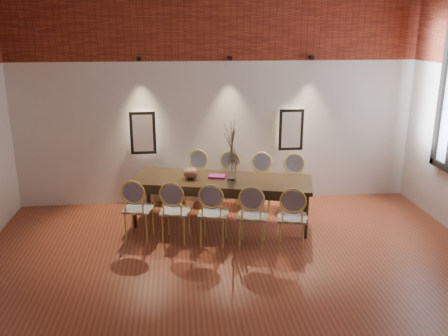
{
  "coord_description": "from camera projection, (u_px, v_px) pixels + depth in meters",
  "views": [
    {
      "loc": [
        -0.73,
        -4.65,
        3.06
      ],
      "look_at": [
        -0.04,
        2.03,
        1.05
      ],
      "focal_mm": 38.0,
      "sensor_mm": 36.0,
      "label": 1
    }
  ],
  "objects": [
    {
      "name": "chair_far_c",
      "position": [
        228.0,
        181.0,
        8.25
      ],
      "size": [
        0.54,
        0.54,
        0.94
      ],
      "primitive_type": null,
      "rotation": [
        0.0,
        0.0,
        2.89
      ],
      "color": "#DBC85C",
      "rests_on": "floor"
    },
    {
      "name": "chair_near_e",
      "position": [
        292.0,
        217.0,
        6.7
      ],
      "size": [
        0.54,
        0.54,
        0.94
      ],
      "primitive_type": null,
      "rotation": [
        0.0,
        0.0,
        -0.25
      ],
      "color": "#DBC85C",
      "rests_on": "floor"
    },
    {
      "name": "book",
      "position": [
        217.0,
        176.0,
        7.55
      ],
      "size": [
        0.3,
        0.24,
        0.03
      ],
      "primitive_type": "cube",
      "rotation": [
        0.0,
        0.0,
        -0.25
      ],
      "color": "#8F186C",
      "rests_on": "dining_table"
    },
    {
      "name": "chair_near_d",
      "position": [
        252.0,
        215.0,
        6.78
      ],
      "size": [
        0.54,
        0.54,
        0.94
      ],
      "primitive_type": null,
      "rotation": [
        0.0,
        0.0,
        -0.25
      ],
      "color": "#DBC85C",
      "rests_on": "floor"
    },
    {
      "name": "chair_near_c",
      "position": [
        214.0,
        213.0,
        6.86
      ],
      "size": [
        0.54,
        0.54,
        0.94
      ],
      "primitive_type": null,
      "rotation": [
        0.0,
        0.0,
        -0.25
      ],
      "color": "#DBC85C",
      "rests_on": "floor"
    },
    {
      "name": "chair_far_e",
      "position": [
        293.0,
        184.0,
        8.09
      ],
      "size": [
        0.54,
        0.54,
        0.94
      ],
      "primitive_type": null,
      "rotation": [
        0.0,
        0.0,
        2.89
      ],
      "color": "#DBC85C",
      "rests_on": "floor"
    },
    {
      "name": "niche_left",
      "position": [
        143.0,
        133.0,
        8.17
      ],
      "size": [
        0.36,
        0.06,
        0.66
      ],
      "primitive_type": "cube",
      "color": "#FFEAC6",
      "rests_on": "wall_back"
    },
    {
      "name": "wall_back",
      "position": [
        217.0,
        90.0,
        8.19
      ],
      "size": [
        7.0,
        0.1,
        4.0
      ],
      "primitive_type": "cube",
      "color": "silver",
      "rests_on": "ground"
    },
    {
      "name": "dried_branches",
      "position": [
        232.0,
        142.0,
        7.28
      ],
      "size": [
        0.5,
        0.5,
        0.7
      ],
      "primitive_type": null,
      "color": "#4E3F2B",
      "rests_on": "vase"
    },
    {
      "name": "brick_band_back",
      "position": [
        217.0,
        14.0,
        7.77
      ],
      "size": [
        7.0,
        0.02,
        1.5
      ],
      "primitive_type": "cube",
      "color": "maroon",
      "rests_on": "ground"
    },
    {
      "name": "chair_far_d",
      "position": [
        260.0,
        183.0,
        8.17
      ],
      "size": [
        0.54,
        0.54,
        0.94
      ],
      "primitive_type": null,
      "rotation": [
        0.0,
        0.0,
        2.89
      ],
      "color": "#DBC85C",
      "rests_on": "floor"
    },
    {
      "name": "chair_near_a",
      "position": [
        139.0,
        208.0,
        7.02
      ],
      "size": [
        0.54,
        0.54,
        0.94
      ],
      "primitive_type": null,
      "rotation": [
        0.0,
        0.0,
        -0.25
      ],
      "color": "#DBC85C",
      "rests_on": "floor"
    },
    {
      "name": "chair_far_a",
      "position": [
        165.0,
        178.0,
        8.41
      ],
      "size": [
        0.54,
        0.54,
        0.94
      ],
      "primitive_type": null,
      "rotation": [
        0.0,
        0.0,
        2.89
      ],
      "color": "#DBC85C",
      "rests_on": "floor"
    },
    {
      "name": "dining_table",
      "position": [
        221.0,
        201.0,
        7.58
      ],
      "size": [
        2.96,
        1.59,
        0.75
      ],
      "primitive_type": "cube",
      "rotation": [
        0.0,
        0.0,
        -0.25
      ],
      "color": "#312112",
      "rests_on": "floor"
    },
    {
      "name": "vase",
      "position": [
        232.0,
        170.0,
        7.41
      ],
      "size": [
        0.14,
        0.14,
        0.3
      ],
      "primitive_type": "cylinder",
      "color": "silver",
      "rests_on": "dining_table"
    },
    {
      "name": "floor",
      "position": [
        246.0,
        308.0,
        5.39
      ],
      "size": [
        7.0,
        7.0,
        0.02
      ],
      "primitive_type": "cube",
      "color": "brown",
      "rests_on": "ground"
    },
    {
      "name": "bowl",
      "position": [
        191.0,
        173.0,
        7.47
      ],
      "size": [
        0.24,
        0.24,
        0.18
      ],
      "primitive_type": "ellipsoid",
      "color": "brown",
      "rests_on": "dining_table"
    },
    {
      "name": "spot_fixture_left",
      "position": [
        139.0,
        59.0,
        7.78
      ],
      "size": [
        0.08,
        0.1,
        0.08
      ],
      "primitive_type": "cylinder",
      "rotation": [
        1.57,
        0.0,
        0.0
      ],
      "color": "black",
      "rests_on": "wall_back"
    },
    {
      "name": "spot_fixture_mid",
      "position": [
        230.0,
        58.0,
        7.93
      ],
      "size": [
        0.08,
        0.1,
        0.08
      ],
      "primitive_type": "cylinder",
      "rotation": [
        1.57,
        0.0,
        0.0
      ],
      "color": "black",
      "rests_on": "wall_back"
    },
    {
      "name": "chair_near_b",
      "position": [
        176.0,
        211.0,
        6.94
      ],
      "size": [
        0.54,
        0.54,
        0.94
      ],
      "primitive_type": null,
      "rotation": [
        0.0,
        0.0,
        -0.25
      ],
      "color": "#DBC85C",
      "rests_on": "floor"
    },
    {
      "name": "spot_fixture_right",
      "position": [
        311.0,
        58.0,
        8.07
      ],
      "size": [
        0.08,
        0.1,
        0.08
      ],
      "primitive_type": "cylinder",
      "rotation": [
        1.57,
        0.0,
        0.0
      ],
      "color": "black",
      "rests_on": "wall_back"
    },
    {
      "name": "chair_far_b",
      "position": [
        196.0,
        180.0,
        8.33
      ],
      "size": [
        0.54,
        0.54,
        0.94
      ],
      "primitive_type": null,
      "rotation": [
        0.0,
        0.0,
        2.89
      ],
      "color": "#DBC85C",
      "rests_on": "floor"
    },
    {
      "name": "niche_right",
      "position": [
        291.0,
        130.0,
        8.42
      ],
      "size": [
        0.36,
        0.06,
        0.66
      ],
      "primitive_type": "cube",
      "color": "#FFEAC6",
      "rests_on": "wall_back"
    }
  ]
}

